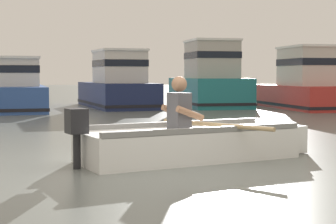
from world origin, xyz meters
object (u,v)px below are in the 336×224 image
(moored_boat_navy, at_px, (117,86))
(moored_boat_red, at_px, (306,86))
(moored_boat_blue, at_px, (16,90))
(rowboat_with_person, at_px, (193,142))
(moored_boat_teal, at_px, (210,82))

(moored_boat_navy, bearing_deg, moored_boat_red, -10.69)
(moored_boat_blue, relative_size, moored_boat_red, 1.24)
(rowboat_with_person, height_order, moored_boat_blue, moored_boat_blue)
(moored_boat_blue, xyz_separation_m, moored_boat_navy, (3.53, 0.88, 0.11))
(moored_boat_navy, bearing_deg, rowboat_with_person, -85.04)
(rowboat_with_person, relative_size, moored_boat_blue, 0.53)
(rowboat_with_person, bearing_deg, moored_boat_red, 64.20)
(rowboat_with_person, distance_m, moored_boat_blue, 12.90)
(rowboat_with_person, height_order, moored_boat_red, moored_boat_red)
(moored_boat_navy, relative_size, moored_boat_teal, 1.15)
(moored_boat_navy, xyz_separation_m, moored_boat_teal, (3.47, 0.10, 0.14))
(moored_boat_teal, distance_m, moored_boat_red, 3.56)
(rowboat_with_person, distance_m, moored_boat_navy, 12.97)
(rowboat_with_person, bearing_deg, moored_boat_blue, 111.14)
(rowboat_with_person, xyz_separation_m, moored_boat_teal, (2.35, 13.00, 0.67))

